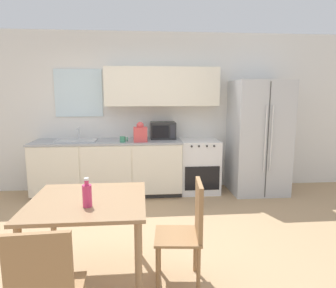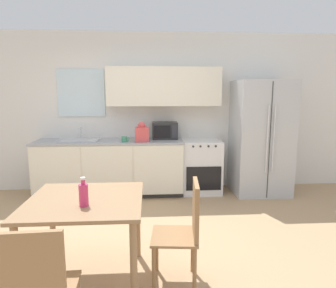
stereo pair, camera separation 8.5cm
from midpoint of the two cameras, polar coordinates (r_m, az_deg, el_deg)
ground_plane at (r=3.57m, az=-5.06°, el=-18.36°), size 12.00×12.00×0.00m
wall_back at (r=5.24m, az=-4.19°, el=6.83°), size 12.00×0.38×2.70m
kitchen_counter at (r=5.09m, az=-10.45°, el=-4.37°), size 2.41×0.68×0.91m
oven_range at (r=5.17m, az=6.72°, el=-4.22°), size 0.65×0.61×0.90m
refrigerator at (r=5.27m, az=17.67°, el=1.16°), size 0.90×0.81×1.89m
kitchen_sink at (r=5.08m, az=-16.08°, el=0.78°), size 0.62×0.41×0.20m
microwave at (r=5.08m, az=-0.14°, el=2.60°), size 0.42×0.34×0.28m
coffee_mug at (r=4.79m, az=-7.72°, el=0.93°), size 0.13×0.09×0.09m
grocery_bag_0 at (r=4.79m, az=-4.50°, el=2.10°), size 0.22×0.19×0.32m
dining_table at (r=2.74m, az=-14.51°, el=-12.32°), size 0.97×0.94×0.78m
dining_chair_near at (r=2.10m, az=-22.40°, el=-23.98°), size 0.42×0.42×0.93m
dining_chair_side at (r=2.70m, az=4.33°, el=-15.29°), size 0.44×0.44×0.93m
drink_bottle at (r=2.51m, az=-14.84°, el=-9.23°), size 0.07×0.07×0.24m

